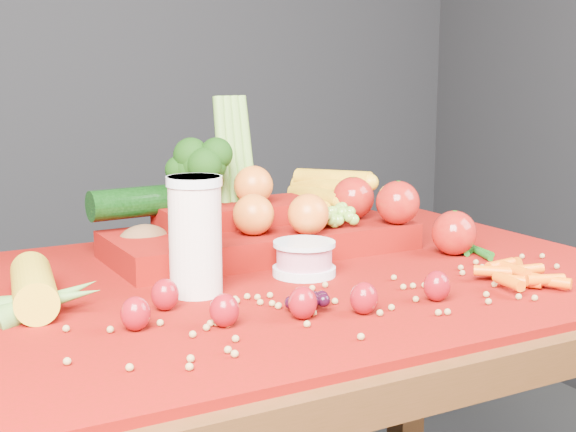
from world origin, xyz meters
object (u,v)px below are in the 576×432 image
milk_glass (195,232)px  yogurt_bowl (304,257)px  produce_mound (272,218)px  table (294,340)px

milk_glass → yogurt_bowl: milk_glass is taller
produce_mound → milk_glass: bearing=-139.8°
milk_glass → produce_mound: 0.29m
yogurt_bowl → produce_mound: bearing=78.7°
milk_glass → yogurt_bowl: bearing=4.8°
milk_glass → produce_mound: bearing=40.2°
yogurt_bowl → produce_mound: 0.17m
milk_glass → produce_mound: produce_mound is taller
table → milk_glass: 0.26m
table → produce_mound: bearing=74.3°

